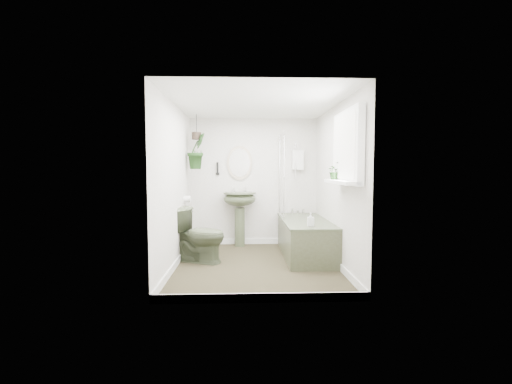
{
  "coord_description": "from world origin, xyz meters",
  "views": [
    {
      "loc": [
        -0.17,
        -4.86,
        1.39
      ],
      "look_at": [
        0.0,
        0.15,
        1.05
      ],
      "focal_mm": 24.0,
      "sensor_mm": 36.0,
      "label": 1
    }
  ],
  "objects": [
    {
      "name": "wall_right",
      "position": [
        1.16,
        0.0,
        1.15
      ],
      "size": [
        0.02,
        2.8,
        2.3
      ],
      "primitive_type": "cube",
      "color": "silver",
      "rests_on": "ground"
    },
    {
      "name": "wall_sconce",
      "position": [
        -0.66,
        1.36,
        1.4
      ],
      "size": [
        0.04,
        0.04,
        0.22
      ],
      "primitive_type": "cylinder",
      "color": "black",
      "rests_on": "wall_back"
    },
    {
      "name": "oval_mirror",
      "position": [
        -0.26,
        1.37,
        1.5
      ],
      "size": [
        0.46,
        0.03,
        0.62
      ],
      "primitive_type": "ellipsoid",
      "color": "#C2AF96",
      "rests_on": "wall_back"
    },
    {
      "name": "toilet_roll_holder",
      "position": [
        -1.1,
        0.7,
        0.9
      ],
      "size": [
        0.11,
        0.11,
        0.11
      ],
      "primitive_type": "cylinder",
      "rotation": [
        0.0,
        1.57,
        0.0
      ],
      "color": "white",
      "rests_on": "wall_left"
    },
    {
      "name": "floor",
      "position": [
        0.0,
        0.0,
        -0.01
      ],
      "size": [
        2.3,
        2.8,
        0.02
      ],
      "primitive_type": "cube",
      "color": "#2A2917",
      "rests_on": "ground"
    },
    {
      "name": "soap_bottle",
      "position": [
        0.77,
        -0.09,
        0.67
      ],
      "size": [
        0.09,
        0.09,
        0.19
      ],
      "primitive_type": "imported",
      "rotation": [
        0.0,
        0.0,
        -0.06
      ],
      "color": "#363132",
      "rests_on": "bathtub"
    },
    {
      "name": "window_blinds",
      "position": [
        1.04,
        -0.7,
        1.65
      ],
      "size": [
        0.01,
        0.86,
        0.76
      ],
      "primitive_type": "cube",
      "color": "white",
      "rests_on": "wall_right"
    },
    {
      "name": "hanging_plant",
      "position": [
        -0.97,
        0.95,
        1.69
      ],
      "size": [
        0.42,
        0.43,
        0.61
      ],
      "primitive_type": "imported",
      "rotation": [
        0.0,
        0.0,
        0.94
      ],
      "color": "black",
      "rests_on": "ceiling"
    },
    {
      "name": "hanging_pot",
      "position": [
        -0.97,
        0.95,
        1.94
      ],
      "size": [
        0.16,
        0.16,
        0.12
      ],
      "primitive_type": "cylinder",
      "color": "#2F241C",
      "rests_on": "ceiling"
    },
    {
      "name": "bath_screen",
      "position": [
        0.47,
        0.99,
        1.28
      ],
      "size": [
        0.04,
        0.72,
        1.4
      ],
      "primitive_type": null,
      "color": "silver",
      "rests_on": "bathtub"
    },
    {
      "name": "window_recess",
      "position": [
        1.09,
        -0.7,
        1.65
      ],
      "size": [
        0.08,
        1.0,
        0.9
      ],
      "primitive_type": "cube",
      "color": "white",
      "rests_on": "wall_right"
    },
    {
      "name": "ceiling",
      "position": [
        0.0,
        0.0,
        2.31
      ],
      "size": [
        2.3,
        2.8,
        0.02
      ],
      "primitive_type": "cube",
      "color": "white",
      "rests_on": "ground"
    },
    {
      "name": "sill_plant",
      "position": [
        1.02,
        -0.4,
        1.36
      ],
      "size": [
        0.25,
        0.23,
        0.23
      ],
      "primitive_type": "imported",
      "rotation": [
        0.0,
        0.0,
        0.28
      ],
      "color": "black",
      "rests_on": "window_sill"
    },
    {
      "name": "shower_box",
      "position": [
        0.8,
        1.34,
        1.55
      ],
      "size": [
        0.2,
        0.1,
        0.35
      ],
      "primitive_type": "cube",
      "color": "white",
      "rests_on": "wall_back"
    },
    {
      "name": "toilet",
      "position": [
        -0.85,
        0.22,
        0.41
      ],
      "size": [
        0.91,
        0.71,
        0.81
      ],
      "primitive_type": "imported",
      "rotation": [
        0.0,
        0.0,
        1.2
      ],
      "color": "#444E35",
      "rests_on": "floor"
    },
    {
      "name": "bathtub",
      "position": [
        0.8,
        0.5,
        0.29
      ],
      "size": [
        0.72,
        1.72,
        0.58
      ],
      "primitive_type": null,
      "color": "#444E35",
      "rests_on": "floor"
    },
    {
      "name": "wall_left",
      "position": [
        -1.16,
        0.0,
        1.15
      ],
      "size": [
        0.02,
        2.8,
        2.3
      ],
      "primitive_type": "cube",
      "color": "silver",
      "rests_on": "ground"
    },
    {
      "name": "skirting",
      "position": [
        0.0,
        0.0,
        0.05
      ],
      "size": [
        2.3,
        2.8,
        0.1
      ],
      "primitive_type": "cube",
      "color": "white",
      "rests_on": "floor"
    },
    {
      "name": "window_sill",
      "position": [
        1.02,
        -0.7,
        1.23
      ],
      "size": [
        0.18,
        1.0,
        0.04
      ],
      "primitive_type": "cube",
      "color": "white",
      "rests_on": "wall_right"
    },
    {
      "name": "wall_back",
      "position": [
        0.0,
        1.41,
        1.15
      ],
      "size": [
        2.3,
        0.02,
        2.3
      ],
      "primitive_type": "cube",
      "color": "silver",
      "rests_on": "ground"
    },
    {
      "name": "pedestal_sink",
      "position": [
        -0.26,
        1.22,
        0.49
      ],
      "size": [
        0.63,
        0.56,
        0.98
      ],
      "primitive_type": null,
      "rotation": [
        0.0,
        0.0,
        0.13
      ],
      "color": "#444E35",
      "rests_on": "floor"
    },
    {
      "name": "wall_front",
      "position": [
        0.0,
        -1.41,
        1.15
      ],
      "size": [
        2.3,
        0.02,
        2.3
      ],
      "primitive_type": "cube",
      "color": "silver",
      "rests_on": "ground"
    }
  ]
}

